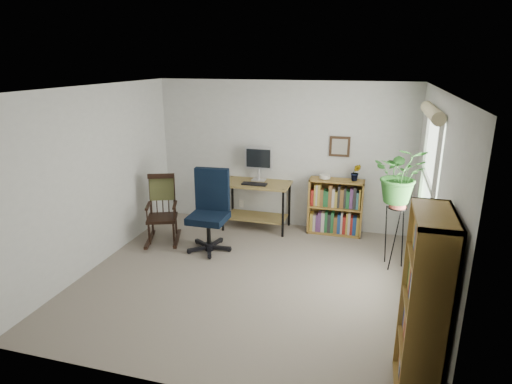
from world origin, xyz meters
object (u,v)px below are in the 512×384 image
(office_chair, at_px, (208,212))
(rocking_chair, at_px, (162,209))
(low_bookshelf, at_px, (335,207))
(desk, at_px, (256,206))
(tall_bookshelf, at_px, (423,309))

(office_chair, relative_size, rocking_chair, 1.15)
(rocking_chair, xyz_separation_m, low_bookshelf, (2.52, 1.04, -0.08))
(office_chair, height_order, low_bookshelf, office_chair)
(rocking_chair, bearing_deg, desk, 15.59)
(office_chair, bearing_deg, desk, 62.55)
(desk, bearing_deg, rocking_chair, -143.49)
(office_chair, relative_size, low_bookshelf, 1.34)
(low_bookshelf, distance_m, tall_bookshelf, 3.50)
(desk, xyz_separation_m, low_bookshelf, (1.28, 0.12, 0.06))
(rocking_chair, relative_size, low_bookshelf, 1.17)
(rocking_chair, height_order, low_bookshelf, rocking_chair)
(low_bookshelf, bearing_deg, desk, -174.64)
(desk, bearing_deg, low_bookshelf, 5.36)
(desk, height_order, office_chair, office_chair)
(low_bookshelf, height_order, tall_bookshelf, tall_bookshelf)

